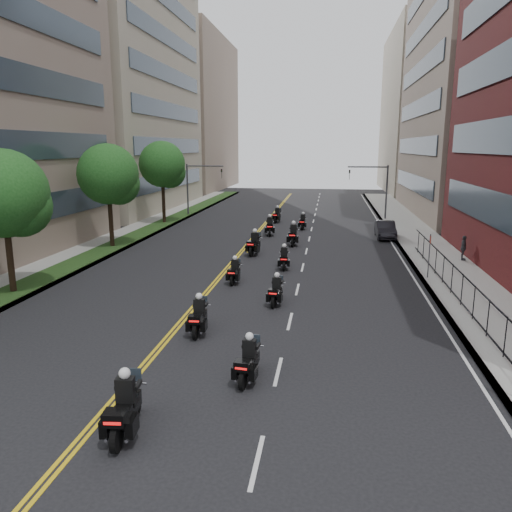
{
  "coord_description": "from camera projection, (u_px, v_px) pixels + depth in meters",
  "views": [
    {
      "loc": [
        4.73,
        -10.56,
        7.44
      ],
      "look_at": [
        0.85,
        15.8,
        1.57
      ],
      "focal_mm": 35.0,
      "sensor_mm": 36.0,
      "label": 1
    }
  ],
  "objects": [
    {
      "name": "pedestrian_c",
      "position": [
        464.0,
        248.0,
        32.51
      ],
      "size": [
        0.61,
        1.02,
        1.62
      ],
      "primitive_type": "imported",
      "rotation": [
        0.0,
        0.0,
        1.34
      ],
      "color": "#404248",
      "rests_on": "sidewalk_right"
    },
    {
      "name": "building_left_mid",
      "position": [
        103.0,
        63.0,
        58.32
      ],
      "size": [
        16.11,
        28.0,
        34.0
      ],
      "color": "#B0A08E",
      "rests_on": "ground"
    },
    {
      "name": "building_left_far",
      "position": [
        179.0,
        114.0,
        88.17
      ],
      "size": [
        16.0,
        28.0,
        26.0
      ],
      "primitive_type": "cube",
      "color": "gray",
      "rests_on": "ground"
    },
    {
      "name": "grass_strip",
      "position": [
        118.0,
        243.0,
        38.19
      ],
      "size": [
        2.0,
        90.0,
        0.04
      ],
      "primitive_type": "cube",
      "color": "#193915",
      "rests_on": "sidewalk_left"
    },
    {
      "name": "motorcycle_3",
      "position": [
        276.0,
        292.0,
        23.93
      ],
      "size": [
        0.57,
        2.09,
        1.55
      ],
      "rotation": [
        0.0,
        0.0,
        -0.09
      ],
      "color": "black",
      "rests_on": "ground"
    },
    {
      "name": "motorcycle_1",
      "position": [
        248.0,
        362.0,
        16.1
      ],
      "size": [
        0.61,
        2.16,
        1.59
      ],
      "rotation": [
        0.0,
        0.0,
        -0.1
      ],
      "color": "black",
      "rests_on": "ground"
    },
    {
      "name": "building_right_far",
      "position": [
        435.0,
        112.0,
        81.99
      ],
      "size": [
        15.0,
        28.0,
        26.0
      ],
      "primitive_type": "cube",
      "color": "#B0A08E",
      "rests_on": "ground"
    },
    {
      "name": "motorcycle_0",
      "position": [
        125.0,
        409.0,
        13.03
      ],
      "size": [
        0.69,
        2.46,
        1.81
      ],
      "rotation": [
        0.0,
        0.0,
        0.11
      ],
      "color": "black",
      "rests_on": "ground"
    },
    {
      "name": "building_right_tan",
      "position": [
        494.0,
        73.0,
        52.57
      ],
      "size": [
        15.11,
        28.0,
        30.0
      ],
      "color": "gray",
      "rests_on": "ground"
    },
    {
      "name": "motorcycle_8",
      "position": [
        270.0,
        227.0,
        42.53
      ],
      "size": [
        0.72,
        2.44,
        1.81
      ],
      "rotation": [
        0.0,
        0.0,
        0.12
      ],
      "color": "black",
      "rests_on": "ground"
    },
    {
      "name": "parked_sedan",
      "position": [
        385.0,
        230.0,
        41.27
      ],
      "size": [
        1.48,
        4.25,
        1.4
      ],
      "primitive_type": "imported",
      "rotation": [
        0.0,
        0.0,
        0.0
      ],
      "color": "black",
      "rests_on": "ground"
    },
    {
      "name": "motorcycle_10",
      "position": [
        277.0,
        216.0,
        49.79
      ],
      "size": [
        0.69,
        2.27,
        1.68
      ],
      "rotation": [
        0.0,
        0.0,
        -0.13
      ],
      "color": "black",
      "rests_on": "ground"
    },
    {
      "name": "motorcycle_6",
      "position": [
        254.0,
        244.0,
        34.88
      ],
      "size": [
        0.73,
        2.48,
        1.83
      ],
      "rotation": [
        0.0,
        0.0,
        -0.12
      ],
      "color": "black",
      "rests_on": "ground"
    },
    {
      "name": "motorcycle_5",
      "position": [
        284.0,
        259.0,
        30.89
      ],
      "size": [
        0.54,
        2.12,
        1.57
      ],
      "rotation": [
        0.0,
        0.0,
        0.06
      ],
      "color": "black",
      "rests_on": "ground"
    },
    {
      "name": "street_trees",
      "position": [
        73.0,
        184.0,
        30.92
      ],
      "size": [
        4.4,
        38.4,
        7.98
      ],
      "color": "#301E15",
      "rests_on": "ground"
    },
    {
      "name": "motorcycle_9",
      "position": [
        303.0,
        222.0,
        45.69
      ],
      "size": [
        0.5,
        2.15,
        1.59
      ],
      "rotation": [
        0.0,
        0.0,
        -0.04
      ],
      "color": "black",
      "rests_on": "ground"
    },
    {
      "name": "ground",
      "position": [
        131.0,
        450.0,
        12.48
      ],
      "size": [
        160.0,
        160.0,
        0.0
      ],
      "primitive_type": "plane",
      "color": "black",
      "rests_on": "ground"
    },
    {
      "name": "sidewalk_right",
      "position": [
        432.0,
        254.0,
        34.91
      ],
      "size": [
        4.0,
        90.0,
        0.15
      ],
      "primitive_type": "cube",
      "color": "gray",
      "rests_on": "ground"
    },
    {
      "name": "motorcycle_7",
      "position": [
        293.0,
        236.0,
        38.3
      ],
      "size": [
        0.58,
        2.53,
        1.87
      ],
      "rotation": [
        0.0,
        0.0,
        -0.02
      ],
      "color": "black",
      "rests_on": "ground"
    },
    {
      "name": "motorcycle_2",
      "position": [
        199.0,
        318.0,
        20.19
      ],
      "size": [
        0.55,
        2.25,
        1.66
      ],
      "rotation": [
        0.0,
        0.0,
        0.06
      ],
      "color": "black",
      "rests_on": "ground"
    },
    {
      "name": "sidewalk_left",
      "position": [
        108.0,
        244.0,
        38.32
      ],
      "size": [
        4.0,
        90.0,
        0.15
      ],
      "primitive_type": "cube",
      "color": "gray",
      "rests_on": "ground"
    },
    {
      "name": "iron_fence",
      "position": [
        468.0,
        296.0,
        22.31
      ],
      "size": [
        0.05,
        28.0,
        1.5
      ],
      "color": "black",
      "rests_on": "sidewalk_right"
    },
    {
      "name": "motorcycle_4",
      "position": [
        235.0,
        272.0,
        27.69
      ],
      "size": [
        0.48,
        2.07,
        1.53
      ],
      "rotation": [
        0.0,
        0.0,
        -0.03
      ],
      "color": "black",
      "rests_on": "ground"
    },
    {
      "name": "traffic_signal_right",
      "position": [
        377.0,
        184.0,
        50.91
      ],
      "size": [
        4.09,
        0.2,
        5.6
      ],
      "color": "#3F3F44",
      "rests_on": "ground"
    },
    {
      "name": "traffic_signal_left",
      "position": [
        196.0,
        182.0,
        53.62
      ],
      "size": [
        4.09,
        0.2,
        5.6
      ],
      "color": "#3F3F44",
      "rests_on": "ground"
    }
  ]
}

